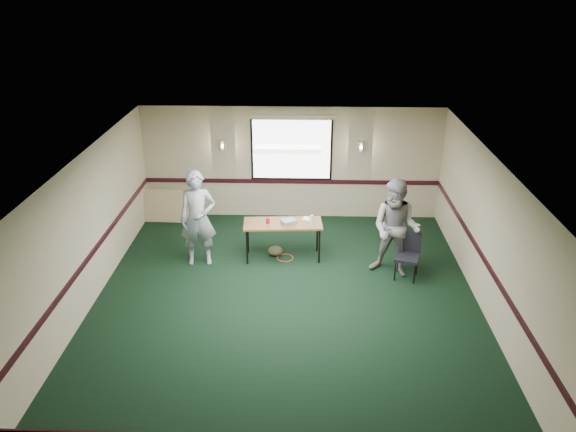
{
  "coord_description": "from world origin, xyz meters",
  "views": [
    {
      "loc": [
        0.3,
        -8.56,
        5.63
      ],
      "look_at": [
        0.0,
        1.3,
        1.2
      ],
      "focal_mm": 35.0,
      "sensor_mm": 36.0,
      "label": 1
    }
  ],
  "objects_px": {
    "projector": "(288,222)",
    "person_right": "(396,229)",
    "conference_chair": "(408,251)",
    "person_left": "(198,218)",
    "folding_table": "(283,225)"
  },
  "relations": [
    {
      "from": "conference_chair",
      "to": "person_right",
      "type": "xyz_separation_m",
      "value": [
        -0.27,
        0.07,
        0.46
      ]
    },
    {
      "from": "conference_chair",
      "to": "person_left",
      "type": "distance_m",
      "value": 4.2
    },
    {
      "from": "projector",
      "to": "person_left",
      "type": "relative_size",
      "value": 0.13
    },
    {
      "from": "person_left",
      "to": "person_right",
      "type": "height_order",
      "value": "person_left"
    },
    {
      "from": "folding_table",
      "to": "projector",
      "type": "height_order",
      "value": "projector"
    },
    {
      "from": "folding_table",
      "to": "projector",
      "type": "relative_size",
      "value": 6.18
    },
    {
      "from": "person_left",
      "to": "person_right",
      "type": "distance_m",
      "value": 3.91
    },
    {
      "from": "projector",
      "to": "person_left",
      "type": "bearing_deg",
      "value": 158.42
    },
    {
      "from": "folding_table",
      "to": "person_right",
      "type": "height_order",
      "value": "person_right"
    },
    {
      "from": "conference_chair",
      "to": "projector",
      "type": "bearing_deg",
      "value": -177.8
    },
    {
      "from": "projector",
      "to": "person_right",
      "type": "height_order",
      "value": "person_right"
    },
    {
      "from": "projector",
      "to": "person_right",
      "type": "xyz_separation_m",
      "value": [
        2.09,
        -0.55,
        0.14
      ]
    },
    {
      "from": "person_right",
      "to": "conference_chair",
      "type": "bearing_deg",
      "value": 9.03
    },
    {
      "from": "folding_table",
      "to": "conference_chair",
      "type": "height_order",
      "value": "conference_chair"
    },
    {
      "from": "projector",
      "to": "person_left",
      "type": "height_order",
      "value": "person_left"
    }
  ]
}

